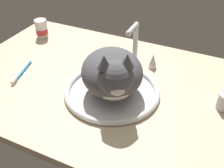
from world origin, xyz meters
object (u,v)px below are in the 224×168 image
at_px(faucet, 134,49).
at_px(cat, 113,73).
at_px(sink_basin, 112,91).
at_px(toothbrush, 21,73).
at_px(pill_bottle, 42,29).

xyz_separation_m(faucet, cat, (0.01, -0.23, 0.03)).
xyz_separation_m(sink_basin, toothbrush, (-0.37, -0.04, -0.00)).
bearing_deg(pill_bottle, toothbrush, -67.78).
distance_m(sink_basin, pill_bottle, 0.56).
distance_m(cat, toothbrush, 0.40).
relative_size(cat, pill_bottle, 4.10).
distance_m(sink_basin, toothbrush, 0.38).
bearing_deg(faucet, cat, -87.38).
bearing_deg(pill_bottle, cat, -28.30).
bearing_deg(toothbrush, sink_basin, 6.68).
xyz_separation_m(faucet, pill_bottle, (-0.50, 0.05, -0.03)).
xyz_separation_m(sink_basin, cat, (0.01, -0.02, 0.09)).
relative_size(sink_basin, toothbrush, 2.18).
xyz_separation_m(sink_basin, faucet, (0.00, 0.21, 0.06)).
relative_size(sink_basin, pill_bottle, 3.99).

